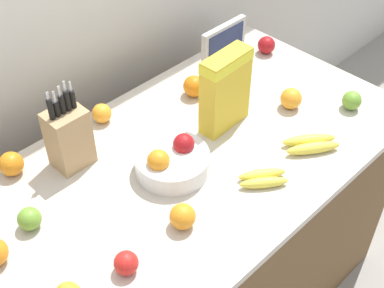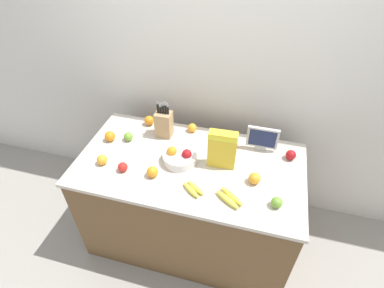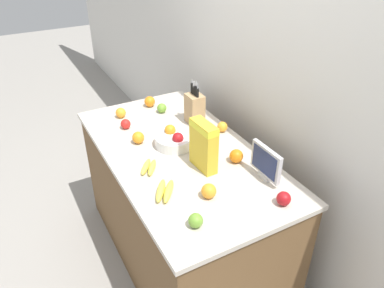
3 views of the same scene
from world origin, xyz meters
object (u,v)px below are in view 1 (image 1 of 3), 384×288
small_monitor (224,46)px  apple_leftmost (126,263)px  apple_by_knife_block (352,100)px  orange_mid_right (183,216)px  knife_block (69,137)px  fruit_bowl (173,161)px  banana_bunch_right (311,144)px  orange_front_center (11,164)px  orange_front_right (291,98)px  apple_middle (29,219)px  orange_by_cereal (102,113)px  banana_bunch_left (263,178)px  cereal_box (225,88)px  orange_mid_left (194,86)px  apple_rightmost (266,45)px

small_monitor → apple_leftmost: 1.04m
apple_by_knife_block → orange_mid_right: orange_mid_right is taller
knife_block → fruit_bowl: knife_block is taller
small_monitor → apple_by_knife_block: size_ratio=3.21×
banana_bunch_right → orange_front_center: 1.01m
orange_front_center → orange_front_right: bearing=-24.9°
small_monitor → apple_middle: size_ratio=3.26×
orange_front_center → orange_by_cereal: bearing=0.8°
fruit_bowl → orange_by_cereal: size_ratio=3.44×
banana_bunch_right → apple_by_knife_block: bearing=5.3°
orange_front_center → banana_bunch_left: bearing=-48.1°
banana_bunch_left → apple_middle: apple_middle is taller
apple_middle → orange_by_cereal: same height
banana_bunch_right → orange_front_right: bearing=54.8°
fruit_bowl → banana_bunch_left: bearing=-55.6°
cereal_box → banana_bunch_right: size_ratio=1.45×
cereal_box → orange_front_center: cereal_box is taller
banana_bunch_left → orange_front_right: bearing=25.2°
small_monitor → orange_mid_left: (-0.21, -0.04, -0.07)m
small_monitor → orange_by_cereal: (-0.56, 0.08, -0.07)m
knife_block → orange_mid_left: size_ratio=3.89×
apple_by_knife_block → banana_bunch_right: bearing=-174.7°
small_monitor → fruit_bowl: size_ratio=0.94×
banana_bunch_right → orange_by_cereal: orange_by_cereal is taller
apple_middle → banana_bunch_right: bearing=-23.8°
cereal_box → fruit_bowl: 0.32m
apple_leftmost → knife_block: bearing=71.9°
banana_bunch_left → banana_bunch_right: (0.24, -0.01, 0.00)m
apple_by_knife_block → orange_mid_right: 0.84m
orange_mid_right → orange_by_cereal: (0.13, 0.56, -0.00)m
fruit_bowl → orange_mid_right: bearing=-126.3°
cereal_box → apple_leftmost: 0.71m
apple_by_knife_block → orange_front_center: size_ratio=0.89×
knife_block → apple_rightmost: knife_block is taller
small_monitor → apple_leftmost: size_ratio=3.35×
apple_middle → orange_mid_right: size_ratio=0.90×
orange_mid_right → apple_by_knife_block: bearing=-2.9°
orange_by_cereal → apple_middle: bearing=-152.0°
banana_bunch_right → orange_by_cereal: (-0.42, 0.63, 0.02)m
apple_middle → banana_bunch_left: bearing=-30.5°
apple_leftmost → fruit_bowl: bearing=28.4°
cereal_box → fruit_bowl: bearing=-174.1°
banana_bunch_right → orange_mid_right: bearing=172.8°
small_monitor → orange_mid_left: 0.23m
apple_leftmost → orange_mid_right: 0.22m
small_monitor → orange_front_center: 0.94m
apple_leftmost → cereal_box: bearing=20.0°
small_monitor → orange_by_cereal: size_ratio=3.23×
cereal_box → orange_mid_left: bearing=74.1°
banana_bunch_right → apple_rightmost: (0.37, 0.50, 0.02)m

